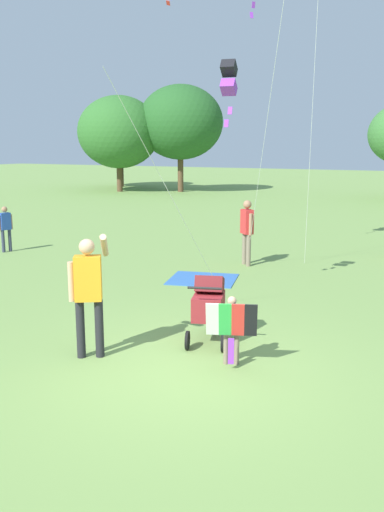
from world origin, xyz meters
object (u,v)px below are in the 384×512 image
object	(u,v)px
picnic_blanket	(203,279)
person_kid_running	(5,225)
stroller	(209,303)
person_adult_flyer	(88,287)
person_couple_left	(247,227)
kite_adult_black	(228,80)
child_with_butterfly_kite	(232,324)

from	to	relation	value
picnic_blanket	person_kid_running	bearing A→B (deg)	175.81
person_kid_running	picnic_blanket	size ratio (longest dim) A/B	0.88
stroller	person_adult_flyer	bearing A→B (deg)	-132.89
person_kid_running	person_couple_left	bearing A→B (deg)	11.78
person_adult_flyer	kite_adult_black	world-z (taller)	kite_adult_black
person_kid_running	picnic_blanket	world-z (taller)	person_kid_running
child_with_butterfly_kite	stroller	size ratio (longest dim) A/B	0.85
person_couple_left	person_kid_running	xyz separation A→B (m)	(-6.61, -1.38, -0.20)
person_adult_flyer	kite_adult_black	bearing A→B (deg)	79.68
stroller	kite_adult_black	distance (m)	4.08
picnic_blanket	stroller	bearing A→B (deg)	-63.22
kite_adult_black	person_kid_running	xyz separation A→B (m)	(-7.42, 1.85, -3.32)
person_adult_flyer	stroller	world-z (taller)	person_adult_flyer
stroller	picnic_blanket	world-z (taller)	stroller
child_with_butterfly_kite	picnic_blanket	size ratio (longest dim) A/B	0.66
person_adult_flyer	kite_adult_black	distance (m)	4.60
child_with_butterfly_kite	picnic_blanket	distance (m)	4.86
child_with_butterfly_kite	person_adult_flyer	size ratio (longest dim) A/B	0.54
stroller	person_couple_left	size ratio (longest dim) A/B	0.69
kite_adult_black	picnic_blanket	distance (m)	4.44
kite_adult_black	person_couple_left	distance (m)	4.56
child_with_butterfly_kite	picnic_blanket	bearing A→B (deg)	120.07
person_adult_flyer	picnic_blanket	size ratio (longest dim) A/B	1.22
person_couple_left	person_adult_flyer	bearing A→B (deg)	-88.27
child_with_butterfly_kite	person_kid_running	xyz separation A→B (m)	(-8.70, 4.63, 0.16)
child_with_butterfly_kite	picnic_blanket	world-z (taller)	child_with_butterfly_kite
person_adult_flyer	person_couple_left	bearing A→B (deg)	91.73
person_kid_running	picnic_blanket	xyz separation A→B (m)	(6.29, -0.46, -0.74)
person_couple_left	person_kid_running	bearing A→B (deg)	-168.22
person_couple_left	person_kid_running	world-z (taller)	person_couple_left
person_couple_left	picnic_blanket	size ratio (longest dim) A/B	1.11
kite_adult_black	person_couple_left	xyz separation A→B (m)	(-0.82, 3.22, -3.11)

